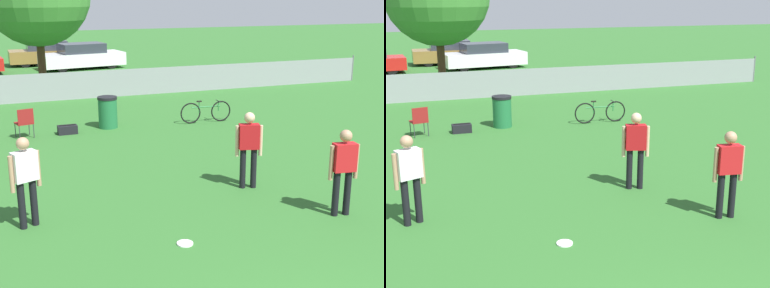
{
  "view_description": "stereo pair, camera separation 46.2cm",
  "coord_description": "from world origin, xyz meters",
  "views": [
    {
      "loc": [
        -3.43,
        -3.26,
        4.06
      ],
      "look_at": [
        0.46,
        6.69,
        1.05
      ],
      "focal_mm": 50.0,
      "sensor_mm": 36.0,
      "label": 1
    },
    {
      "loc": [
        -2.99,
        -3.42,
        4.06
      ],
      "look_at": [
        0.46,
        6.69,
        1.05
      ],
      "focal_mm": 50.0,
      "sensor_mm": 36.0,
      "label": 2
    }
  ],
  "objects": [
    {
      "name": "player_thrower_red",
      "position": [
        2.63,
        4.5,
        0.98
      ],
      "size": [
        0.58,
        0.28,
        1.67
      ],
      "rotation": [
        0.0,
        0.0,
        -0.16
      ],
      "color": "black",
      "rests_on": "ground_plane"
    },
    {
      "name": "parked_car_tan",
      "position": [
        0.16,
        29.44,
        0.68
      ],
      "size": [
        4.34,
        1.84,
        1.4
      ],
      "rotation": [
        0.0,
        0.0,
        0.0
      ],
      "color": "black",
      "rests_on": "ground_plane"
    },
    {
      "name": "parked_car_white",
      "position": [
        1.78,
        26.97,
        0.68
      ],
      "size": [
        4.78,
        2.49,
        1.42
      ],
      "rotation": [
        0.0,
        0.0,
        0.15
      ],
      "color": "black",
      "rests_on": "ground_plane"
    },
    {
      "name": "gear_bag_sideline",
      "position": [
        -1.26,
        12.58,
        0.13
      ],
      "size": [
        0.57,
        0.32,
        0.28
      ],
      "color": "black",
      "rests_on": "ground_plane"
    },
    {
      "name": "frisbee_disc",
      "position": [
        -0.56,
        4.41,
        0.01
      ],
      "size": [
        0.28,
        0.28,
        0.03
      ],
      "color": "white",
      "rests_on": "ground_plane"
    },
    {
      "name": "fence_backline",
      "position": [
        0.0,
        18.0,
        0.55
      ],
      "size": [
        26.5,
        0.07,
        1.21
      ],
      "color": "gray",
      "rests_on": "ground_plane"
    },
    {
      "name": "folding_chair_sideline",
      "position": [
        -2.47,
        12.53,
        0.51
      ],
      "size": [
        0.55,
        0.55,
        0.89
      ],
      "rotation": [
        0.0,
        0.0,
        3.37
      ],
      "color": "#333338",
      "rests_on": "ground_plane"
    },
    {
      "name": "player_defender_red",
      "position": [
        1.68,
        6.48,
        0.98
      ],
      "size": [
        0.57,
        0.33,
        1.67
      ],
      "rotation": [
        0.0,
        0.0,
        -0.29
      ],
      "color": "black",
      "rests_on": "ground_plane"
    },
    {
      "name": "trash_bin",
      "position": [
        0.06,
        12.9,
        0.5
      ],
      "size": [
        0.61,
        0.61,
        0.99
      ],
      "color": "#1E6638",
      "rests_on": "ground_plane"
    },
    {
      "name": "bicycle_sideline",
      "position": [
        3.2,
        12.45,
        0.35
      ],
      "size": [
        1.73,
        0.44,
        0.73
      ],
      "rotation": [
        0.0,
        0.0,
        -0.05
      ],
      "color": "black",
      "rests_on": "ground_plane"
    },
    {
      "name": "player_receiver_white",
      "position": [
        -2.93,
        6.1,
        0.98
      ],
      "size": [
        0.55,
        0.37,
        1.67
      ],
      "rotation": [
        0.0,
        0.0,
        0.4
      ],
      "color": "black",
      "rests_on": "ground_plane"
    }
  ]
}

